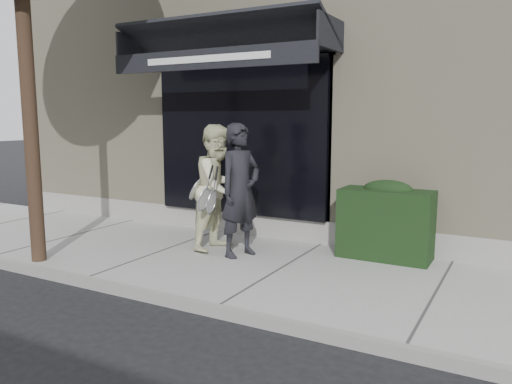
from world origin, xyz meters
The scene contains 7 objects.
ground centered at (0.00, 0.00, 0.00)m, with size 80.00×80.00×0.00m, color black.
sidewalk centered at (0.00, 0.00, 0.06)m, with size 20.00×3.00×0.12m, color gray.
curb centered at (0.00, -1.55, 0.07)m, with size 20.00×0.10×0.14m, color gray.
building_facade centered at (-0.01, 4.96, 2.74)m, with size 14.30×8.04×5.64m.
hedge centered at (1.10, 1.25, 0.66)m, with size 1.30×0.70×1.14m.
pedestrian_front centered at (-0.81, 0.31, 1.09)m, with size 0.84×0.92×1.95m.
pedestrian_back centered at (-1.30, 0.49, 1.08)m, with size 0.79×0.98×1.92m.
Camera 1 is at (2.85, -5.86, 2.14)m, focal length 35.00 mm.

